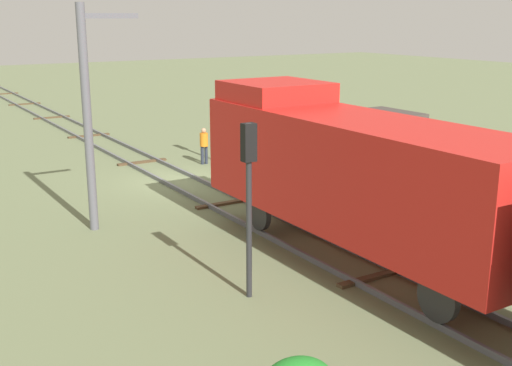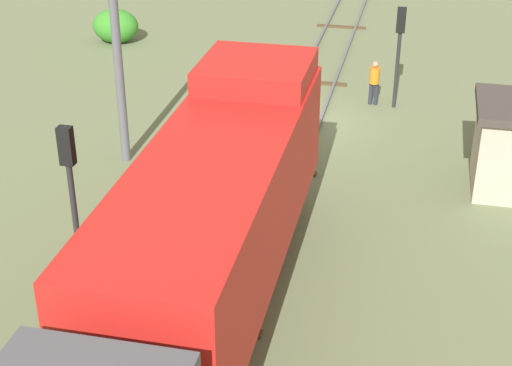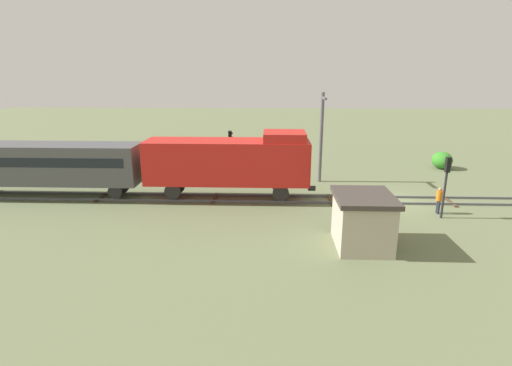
% 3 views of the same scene
% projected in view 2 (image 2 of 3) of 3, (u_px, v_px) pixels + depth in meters
% --- Properties ---
extents(ground_plane, '(145.63, 145.63, 0.00)m').
position_uv_depth(ground_plane, '(300.00, 122.00, 28.22)').
color(ground_plane, '#66704C').
extents(railway_track, '(2.40, 97.08, 0.16)m').
position_uv_depth(railway_track, '(300.00, 120.00, 28.18)').
color(railway_track, '#595960').
rests_on(railway_track, ground).
extents(locomotive, '(2.90, 11.60, 4.60)m').
position_uv_depth(locomotive, '(220.00, 198.00, 17.41)').
color(locomotive, red).
rests_on(locomotive, railway_track).
extents(traffic_signal_near, '(0.32, 0.34, 3.78)m').
position_uv_depth(traffic_signal_near, '(400.00, 39.00, 28.30)').
color(traffic_signal_near, '#262628').
rests_on(traffic_signal_near, ground).
extents(traffic_signal_mid, '(0.32, 0.34, 4.32)m').
position_uv_depth(traffic_signal_mid, '(71.00, 181.00, 17.67)').
color(traffic_signal_mid, '#262628').
rests_on(traffic_signal_mid, ground).
extents(worker_near_track, '(0.38, 0.38, 1.70)m').
position_uv_depth(worker_near_track, '(374.00, 79.00, 29.29)').
color(worker_near_track, '#262B38').
rests_on(worker_near_track, ground).
extents(catenary_mast, '(1.94, 0.28, 7.12)m').
position_uv_depth(catenary_mast, '(119.00, 47.00, 23.70)').
color(catenary_mast, '#595960').
rests_on(catenary_mast, ground).
extents(bush_mid, '(2.14, 1.75, 1.56)m').
position_uv_depth(bush_mid, '(116.00, 26.00, 36.26)').
color(bush_mid, '#348326').
rests_on(bush_mid, ground).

